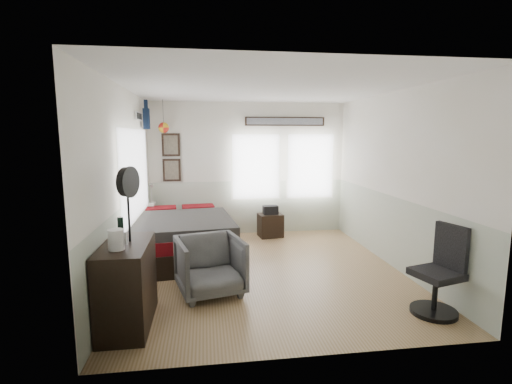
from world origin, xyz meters
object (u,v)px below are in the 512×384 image
Objects in this scene: dresser at (127,285)px; nightstand at (270,225)px; task_chair at (440,278)px; bed at (182,236)px; armchair at (210,266)px.

nightstand is at bearing 56.96° from dresser.
nightstand is at bearing 95.96° from task_chair.
dresser reaches higher than bed.
armchair is 2.89m from nightstand.
armchair is at bearing -80.43° from bed.
nightstand is (1.70, 1.00, -0.11)m from bed.
bed is at bearing -156.85° from nightstand.
armchair is 2.75m from task_chair.
armchair is 1.75× the size of nightstand.
dresser is at bearing 161.47° from task_chair.
nightstand is 3.75m from task_chair.
bed is 2.33× the size of dresser.
bed is 2.33m from dresser.
task_chair is (3.04, -2.50, 0.08)m from bed.
bed is 1.66m from armchair.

